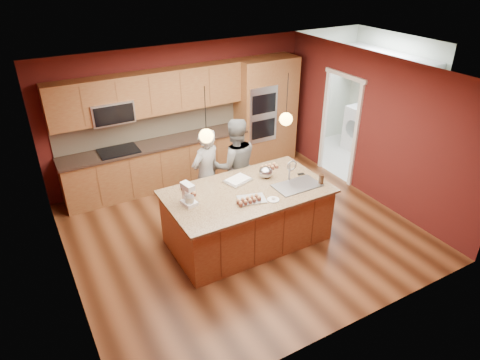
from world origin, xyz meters
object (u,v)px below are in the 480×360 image
person_right (235,166)px  island (248,215)px  person_left (206,175)px  stand_mixer (188,195)px  mixing_bowl (266,172)px

person_right → island: bearing=87.1°
person_left → person_right: size_ratio=0.96×
person_right → person_left: bearing=13.7°
stand_mixer → mixing_bowl: stand_mixer is taller
mixing_bowl → island: bearing=-153.2°
mixing_bowl → stand_mixer: bearing=-174.1°
person_left → person_right: person_right is taller
island → stand_mixer: (-0.97, 0.09, 0.61)m
island → person_right: size_ratio=1.46×
island → person_left: bearing=105.8°
person_left → mixing_bowl: size_ratio=7.33×
person_left → mixing_bowl: (0.74, -0.73, 0.19)m
person_left → island: bearing=86.6°
person_right → mixing_bowl: bearing=117.4°
person_left → person_right: (0.56, 0.00, 0.03)m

